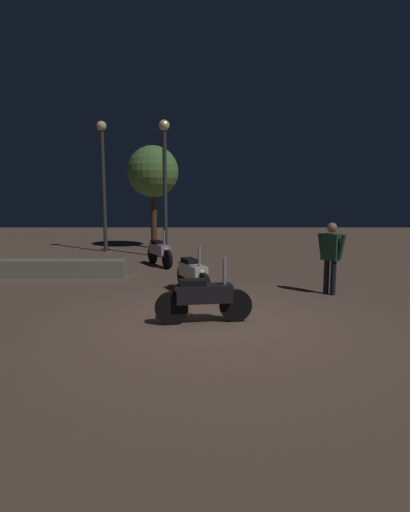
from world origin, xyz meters
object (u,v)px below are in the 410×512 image
Objects in this scene: motorcycle_black_foreground at (205,298)px; streetlamp_near at (104,169)px; motorcycle_pink_parked_left at (160,252)px; motorcycle_white_parked_right at (194,274)px; streetlamp_far at (166,170)px; person_rider_beside at (332,252)px.

motorcycle_black_foreground is 9.91m from streetlamp_near.
motorcycle_pink_parked_left is 3.72m from motorcycle_white_parked_right.
streetlamp_near is (-3.74, 8.79, 2.62)m from motorcycle_black_foreground.
motorcycle_black_foreground is at bearing -16.18° from motorcycle_pink_parked_left.
motorcycle_pink_parked_left is 0.33× the size of streetlamp_far.
motorcycle_pink_parked_left is 3.04m from streetlamp_far.
streetlamp_far is (-1.33, 7.36, 2.51)m from motorcycle_black_foreground.
motorcycle_pink_parked_left is at bearing 172.51° from motorcycle_white_parked_right.
person_rider_beside is at bearing 64.20° from motorcycle_white_parked_right.
streetlamp_near is 1.04× the size of streetlamp_far.
streetlamp_near is (-2.38, 3.16, 2.62)m from motorcycle_pink_parked_left.
motorcycle_pink_parked_left is 0.95× the size of person_rider_beside.
streetlamp_near is (-3.49, 6.71, 2.62)m from motorcycle_white_parked_right.
motorcycle_black_foreground is 0.35× the size of streetlamp_near.
motorcycle_pink_parked_left is 0.96× the size of motorcycle_white_parked_right.
streetlamp_near reaches higher than motorcycle_pink_parked_left.
person_rider_beside is 0.33× the size of streetlamp_near.
motorcycle_white_parked_right is at bearing -62.52° from streetlamp_near.
streetlamp_far reaches higher than person_rider_beside.
streetlamp_far is (-1.08, 5.28, 2.51)m from motorcycle_white_parked_right.
motorcycle_black_foreground is 3.44m from person_rider_beside.
streetlamp_near is at bearing 103.91° from motorcycle_black_foreground.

